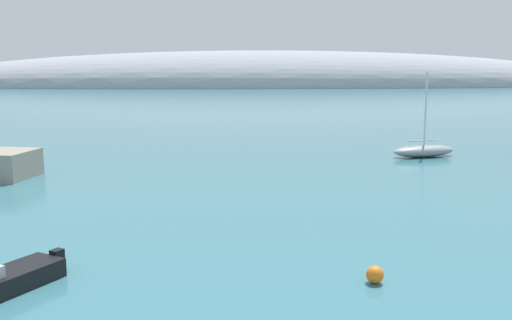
# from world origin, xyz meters

# --- Properties ---
(distant_ridge) EXTENTS (294.56, 56.91, 29.11)m
(distant_ridge) POSITION_xyz_m (16.42, 224.97, 0.00)
(distant_ridge) COLOR #999EA8
(distant_ridge) RESTS_ON ground
(sailboat_grey_mid_mooring) EXTENTS (6.05, 3.27, 7.19)m
(sailboat_grey_mid_mooring) POSITION_xyz_m (12.41, 39.62, 0.56)
(sailboat_grey_mid_mooring) COLOR gray
(sailboat_grey_mid_mooring) RESTS_ON water
(motorboat_black_foreground) EXTENTS (3.58, 4.57, 1.08)m
(motorboat_black_foreground) POSITION_xyz_m (-12.49, 11.61, 0.38)
(motorboat_black_foreground) COLOR black
(motorboat_black_foreground) RESTS_ON water
(mooring_buoy_orange) EXTENTS (0.63, 0.63, 0.63)m
(mooring_buoy_orange) POSITION_xyz_m (0.38, 11.61, 0.31)
(mooring_buoy_orange) COLOR orange
(mooring_buoy_orange) RESTS_ON water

